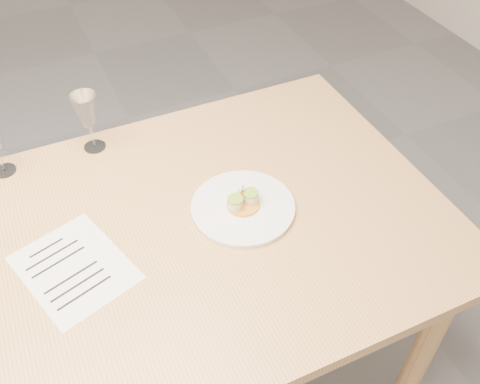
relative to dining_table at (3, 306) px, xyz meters
name	(u,v)px	position (x,y,z in m)	size (l,w,h in m)	color
dining_table	(3,306)	(0.00, 0.00, 0.00)	(2.40, 1.00, 0.75)	tan
dinner_plate	(243,207)	(0.66, -0.01, 0.08)	(0.29, 0.29, 0.07)	white
recipe_sheet	(74,268)	(0.19, -0.01, 0.07)	(0.31, 0.35, 0.00)	white
wine_glass_3	(86,112)	(0.35, 0.43, 0.20)	(0.08, 0.08, 0.19)	white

